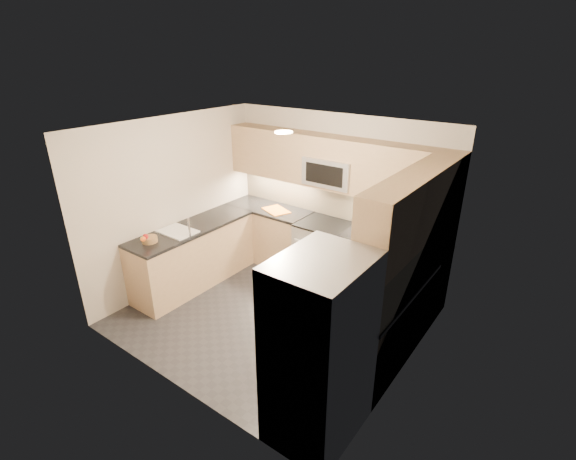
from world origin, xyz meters
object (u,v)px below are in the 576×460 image
(gas_range, at_px, (324,252))
(refrigerator, at_px, (320,351))
(fruit_basket, at_px, (150,239))
(utensil_bowl, at_px, (411,242))
(cutting_board, at_px, (276,210))
(microwave, at_px, (331,172))

(gas_range, xyz_separation_m, refrigerator, (1.45, -2.43, 0.45))
(gas_range, height_order, fruit_basket, fruit_basket)
(gas_range, distance_m, utensil_bowl, 1.46)
(gas_range, relative_size, cutting_board, 2.09)
(gas_range, xyz_separation_m, microwave, (0.00, 0.12, 1.24))
(gas_range, bearing_deg, microwave, 90.00)
(refrigerator, xyz_separation_m, fruit_basket, (-2.99, 0.46, 0.08))
(gas_range, relative_size, refrigerator, 0.51)
(cutting_board, xyz_separation_m, fruit_basket, (-0.64, -1.93, 0.03))
(cutting_board, relative_size, fruit_basket, 2.10)
(utensil_bowl, bearing_deg, microwave, 171.95)
(gas_range, distance_m, cutting_board, 1.02)
(fruit_basket, bearing_deg, refrigerator, -8.79)
(refrigerator, bearing_deg, microwave, 119.62)
(microwave, distance_m, cutting_board, 1.18)
(refrigerator, height_order, fruit_basket, refrigerator)
(microwave, height_order, utensil_bowl, microwave)
(gas_range, relative_size, microwave, 1.20)
(microwave, xyz_separation_m, cutting_board, (-0.90, -0.15, -0.75))
(refrigerator, bearing_deg, utensil_bowl, 92.66)
(refrigerator, xyz_separation_m, cutting_board, (-2.35, 2.40, 0.05))
(utensil_bowl, xyz_separation_m, cutting_board, (-2.24, 0.04, -0.08))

